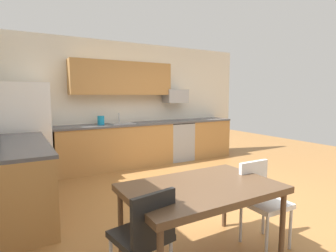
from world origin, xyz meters
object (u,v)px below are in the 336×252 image
microwave (175,96)px  chair_far_side (145,233)px  refrigerator (27,133)px  dining_table (201,191)px  kettle (101,121)px  oven_range (177,141)px  chair_near_table (261,196)px

microwave → chair_far_side: (-2.55, -3.71, -1.01)m
refrigerator → dining_table: 3.64m
kettle → refrigerator: bearing=-174.6°
oven_range → kettle: bearing=178.4°
oven_range → dining_table: bearing=-118.9°
oven_range → chair_far_side: oven_range is taller
microwave → kettle: microwave is taller
chair_far_side → kettle: size_ratio=4.25×
refrigerator → oven_range: bearing=1.4°
microwave → chair_far_side: bearing=-124.5°
refrigerator → oven_range: refrigerator is taller
chair_near_table → kettle: kettle is taller
chair_near_table → oven_range: bearing=71.4°
refrigerator → chair_far_side: size_ratio=2.07×
oven_range → kettle: kettle is taller
refrigerator → dining_table: bearing=-69.5°
dining_table → kettle: kettle is taller
chair_near_table → chair_far_side: 1.36m
dining_table → chair_near_table: 0.75m
refrigerator → chair_near_table: 4.01m
microwave → chair_near_table: microwave is taller
microwave → chair_far_side: microwave is taller
dining_table → chair_far_side: (-0.63, -0.13, -0.17)m
microwave → dining_table: bearing=-118.2°
microwave → kettle: bearing=-178.4°
microwave → chair_near_table: (-1.19, -3.64, -1.01)m
microwave → refrigerator: bearing=-176.8°
refrigerator → dining_table: size_ratio=1.26×
refrigerator → microwave: size_ratio=3.26×
microwave → chair_near_table: bearing=-108.2°
chair_near_table → kettle: size_ratio=4.25×
oven_range → microwave: size_ratio=1.69×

